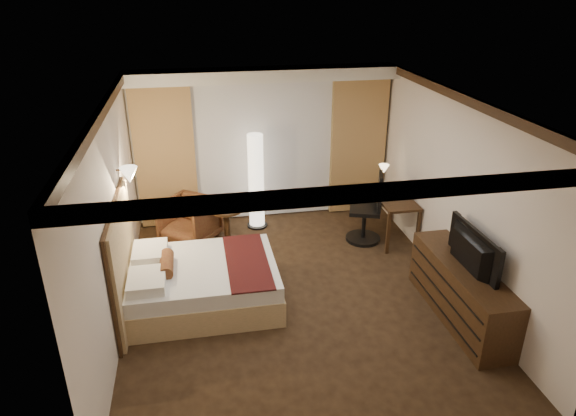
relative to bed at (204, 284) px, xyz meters
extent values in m
cube|color=black|center=(1.21, -0.06, -0.29)|extent=(4.50, 5.50, 0.01)
cube|color=white|center=(1.21, -0.06, 2.41)|extent=(4.50, 5.50, 0.01)
cube|color=beige|center=(1.21, 2.69, 1.06)|extent=(4.50, 0.02, 2.70)
cube|color=beige|center=(-1.04, -0.06, 1.06)|extent=(0.02, 5.50, 2.70)
cube|color=beige|center=(3.46, -0.06, 1.06)|extent=(0.02, 5.50, 2.70)
cube|color=white|center=(1.21, 2.44, 2.31)|extent=(4.50, 0.50, 0.20)
cube|color=silver|center=(1.21, 2.61, 0.96)|extent=(2.48, 0.04, 2.45)
cube|color=tan|center=(-0.49, 2.55, 0.96)|extent=(1.00, 0.14, 2.45)
cube|color=tan|center=(2.91, 2.55, 0.96)|extent=(1.00, 0.14, 2.45)
imported|color=#542419|center=(-0.16, 1.84, 0.12)|extent=(1.07, 1.06, 0.81)
imported|color=black|center=(3.18, -0.95, 0.81)|extent=(0.66, 1.14, 0.15)
camera|label=1|loc=(0.02, -5.97, 3.75)|focal=32.00mm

